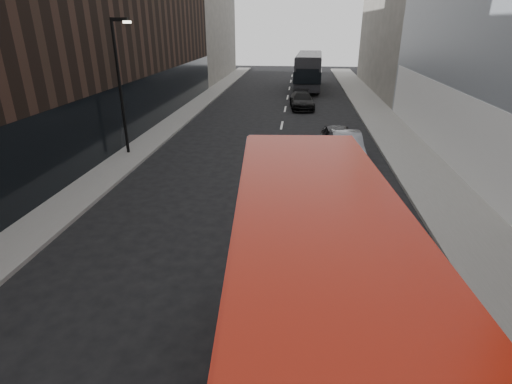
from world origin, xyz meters
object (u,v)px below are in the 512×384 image
(grey_bus, at_px, (309,70))
(car_b, at_px, (346,146))
(street_lamp, at_px, (120,79))
(car_c, at_px, (302,100))
(car_a, at_px, (338,141))

(grey_bus, distance_m, car_b, 25.68)
(street_lamp, height_order, car_c, street_lamp)
(car_c, bearing_deg, grey_bus, 81.64)
(street_lamp, relative_size, car_c, 1.46)
(car_b, height_order, car_c, car_b)
(grey_bus, relative_size, car_b, 2.68)
(grey_bus, bearing_deg, car_b, -83.80)
(grey_bus, xyz_separation_m, car_c, (-0.69, -11.62, -1.34))
(street_lamp, height_order, car_a, street_lamp)
(street_lamp, distance_m, car_a, 12.24)
(car_a, bearing_deg, grey_bus, 91.80)
(grey_bus, xyz_separation_m, car_a, (1.37, -24.78, -1.25))
(car_b, bearing_deg, street_lamp, -179.50)
(car_a, relative_size, car_c, 0.96)
(street_lamp, distance_m, car_c, 17.71)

